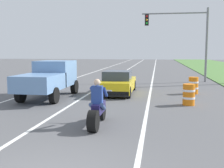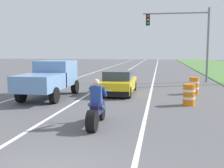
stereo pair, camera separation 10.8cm
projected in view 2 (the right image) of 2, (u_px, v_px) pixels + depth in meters
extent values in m
cube|color=white|center=(75.00, 79.00, 25.63)|extent=(0.14, 120.00, 0.01)
cube|color=white|center=(154.00, 80.00, 24.42)|extent=(0.14, 120.00, 0.01)
cube|color=white|center=(113.00, 79.00, 25.02)|extent=(0.14, 120.00, 0.01)
cylinder|color=black|center=(92.00, 121.00, 8.70)|extent=(0.28, 0.69, 0.69)
cylinder|color=black|center=(102.00, 112.00, 10.22)|extent=(0.12, 0.63, 0.63)
cube|color=#1E194C|center=(98.00, 108.00, 9.47)|extent=(0.28, 1.10, 0.36)
cylinder|color=#B2B2B7|center=(102.00, 102.00, 10.10)|extent=(0.08, 0.36, 0.73)
cylinder|color=#A5A5AA|center=(102.00, 91.00, 10.03)|extent=(0.70, 0.05, 0.05)
cube|color=navy|center=(96.00, 95.00, 9.19)|extent=(0.36, 0.24, 0.60)
sphere|color=beige|center=(96.00, 82.00, 9.14)|extent=(0.22, 0.22, 0.22)
cylinder|color=#384C7A|center=(91.00, 106.00, 9.30)|extent=(0.14, 0.47, 0.32)
cylinder|color=navy|center=(92.00, 92.00, 9.52)|extent=(0.10, 0.51, 0.40)
cylinder|color=#384C7A|center=(102.00, 107.00, 9.24)|extent=(0.14, 0.47, 0.32)
cylinder|color=navy|center=(104.00, 92.00, 9.44)|extent=(0.10, 0.51, 0.40)
cube|color=yellow|center=(118.00, 85.00, 16.60)|extent=(1.80, 4.30, 0.64)
cube|color=#333D4C|center=(118.00, 75.00, 16.33)|extent=(1.56, 1.70, 0.52)
cube|color=black|center=(113.00, 94.00, 14.62)|extent=(1.76, 0.20, 0.28)
cylinder|color=black|center=(110.00, 85.00, 18.32)|extent=(0.24, 0.64, 0.64)
cylinder|color=black|center=(134.00, 85.00, 18.05)|extent=(0.24, 0.64, 0.64)
cylinder|color=black|center=(100.00, 92.00, 15.19)|extent=(0.24, 0.64, 0.64)
cylinder|color=black|center=(129.00, 92.00, 14.92)|extent=(0.24, 0.64, 0.64)
cube|color=#6B93C6|center=(56.00, 73.00, 15.95)|extent=(1.90, 2.10, 1.40)
cube|color=#333D4C|center=(58.00, 66.00, 16.24)|extent=(1.67, 0.29, 0.57)
cube|color=#6B93C6|center=(40.00, 82.00, 13.78)|extent=(1.90, 2.70, 0.80)
cylinder|color=black|center=(48.00, 86.00, 16.98)|extent=(0.28, 0.80, 0.80)
cylinder|color=black|center=(75.00, 87.00, 16.69)|extent=(0.28, 0.80, 0.80)
cylinder|color=black|center=(21.00, 94.00, 13.70)|extent=(0.28, 0.80, 0.80)
cylinder|color=black|center=(54.00, 95.00, 13.41)|extent=(0.28, 0.80, 0.80)
cylinder|color=gray|center=(208.00, 45.00, 22.46)|extent=(0.18, 0.18, 6.00)
cylinder|color=gray|center=(176.00, 13.00, 22.59)|extent=(5.26, 0.12, 0.12)
cube|color=black|center=(148.00, 20.00, 23.03)|extent=(0.32, 0.24, 0.90)
sphere|color=red|center=(148.00, 16.00, 22.86)|extent=(0.16, 0.16, 0.16)
sphere|color=orange|center=(148.00, 20.00, 22.89)|extent=(0.16, 0.16, 0.16)
sphere|color=green|center=(148.00, 23.00, 22.92)|extent=(0.16, 0.16, 0.16)
cylinder|color=orange|center=(189.00, 95.00, 12.97)|extent=(0.56, 0.56, 1.00)
cylinder|color=white|center=(189.00, 90.00, 12.95)|extent=(0.58, 0.58, 0.10)
cylinder|color=white|center=(189.00, 98.00, 12.99)|extent=(0.58, 0.58, 0.10)
cylinder|color=orange|center=(194.00, 86.00, 16.39)|extent=(0.56, 0.56, 1.00)
cylinder|color=white|center=(194.00, 82.00, 16.37)|extent=(0.58, 0.58, 0.10)
cylinder|color=white|center=(194.00, 88.00, 16.41)|extent=(0.58, 0.58, 0.10)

